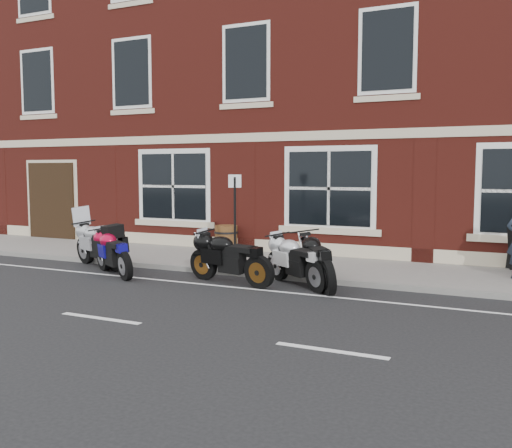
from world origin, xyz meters
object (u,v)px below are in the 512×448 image
object	(u,v)px
moto_sport_red	(114,251)
parking_sign	(235,213)
moto_touring_silver	(99,243)
moto_sport_black	(230,256)
moto_sport_silver	(297,259)
moto_naked_black	(318,258)
barrel_planter	(226,238)

from	to	relation	value
moto_sport_red	parking_sign	distance (m)	3.02
moto_touring_silver	moto_sport_black	distance (m)	4.06
moto_sport_red	parking_sign	size ratio (longest dim) A/B	0.86
moto_sport_silver	parking_sign	xyz separation A→B (m)	(-2.08, 1.14, 0.85)
moto_sport_red	moto_sport_black	distance (m)	2.96
moto_naked_black	moto_sport_silver	bearing A→B (deg)	157.92
moto_touring_silver	moto_naked_black	distance (m)	5.87
moto_naked_black	barrel_planter	distance (m)	4.91
moto_sport_silver	moto_naked_black	size ratio (longest dim) A/B	0.94
moto_touring_silver	moto_sport_red	world-z (taller)	moto_touring_silver
moto_sport_red	moto_naked_black	world-z (taller)	moto_naked_black
moto_sport_silver	moto_sport_red	bearing A→B (deg)	134.04
moto_sport_red	barrel_planter	distance (m)	3.92
moto_touring_silver	moto_sport_black	bearing A→B (deg)	-74.09
barrel_planter	parking_sign	distance (m)	2.58
moto_sport_silver	moto_sport_black	bearing A→B (deg)	141.23
moto_sport_black	moto_naked_black	xyz separation A→B (m)	(1.84, 0.50, 0.01)
moto_sport_red	parking_sign	world-z (taller)	parking_sign
moto_sport_black	barrel_planter	world-z (taller)	moto_sport_black
moto_sport_black	moto_sport_silver	distance (m)	1.46
moto_sport_red	barrel_planter	world-z (taller)	moto_sport_red
moto_naked_black	barrel_planter	bearing A→B (deg)	106.38
parking_sign	moto_touring_silver	bearing A→B (deg)	176.34
moto_sport_black	moto_naked_black	world-z (taller)	moto_naked_black
moto_touring_silver	parking_sign	world-z (taller)	parking_sign
moto_sport_red	moto_sport_black	xyz separation A→B (m)	(2.95, 0.26, 0.03)
moto_sport_red	barrel_planter	xyz separation A→B (m)	(0.94, 3.81, -0.06)
barrel_planter	parking_sign	xyz separation A→B (m)	(1.33, -2.01, 0.91)
moto_sport_silver	parking_sign	size ratio (longest dim) A/B	0.83
moto_naked_black	moto_sport_black	bearing A→B (deg)	159.95
moto_touring_silver	moto_naked_black	xyz separation A→B (m)	(5.87, 0.01, -0.02)
barrel_planter	moto_naked_black	bearing A→B (deg)	-38.47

